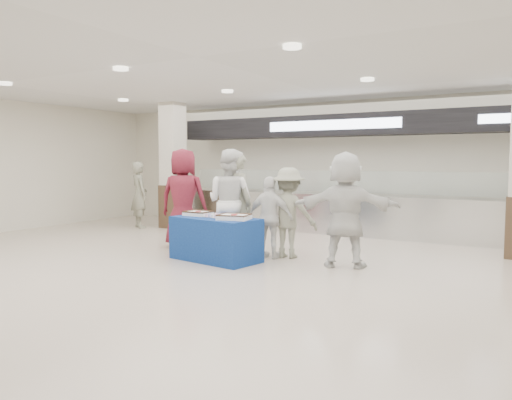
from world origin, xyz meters
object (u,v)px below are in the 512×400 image
Objects in this scene: cupcake_tray at (216,216)px; soldier_b at (288,213)px; soldier_bg at (139,195)px; sheet_cake_right at (234,216)px; civilian_maroon at (184,198)px; display_table at (216,239)px; civilian_white at (345,210)px; chef_short at (270,218)px; sheet_cake_left at (198,213)px; chef_tall at (230,202)px; soldier_a at (238,203)px.

cupcake_tray is 0.27× the size of soldier_b.
cupcake_tray is 0.25× the size of soldier_bg.
civilian_maroon is at bearing 154.00° from sheet_cake_right.
display_table is 2.29m from civilian_white.
sheet_cake_right is at bearing -12.93° from cupcake_tray.
civilian_maroon is 3.28m from soldier_bg.
sheet_cake_left is at bearing 19.71° from chef_short.
soldier_b is at bearing -166.20° from chef_tall.
civilian_maroon is (-1.34, 0.79, 0.61)m from display_table.
sheet_cake_right is 0.29× the size of civilian_maroon.
civilian_white reaches higher than sheet_cake_left.
soldier_b is (1.09, 0.24, -0.17)m from chef_tall.
soldier_bg is (-4.58, 2.55, 0.05)m from sheet_cake_right.
civilian_maroon is (-1.32, 0.76, 0.21)m from cupcake_tray.
chef_short is at bearing 24.11° from sheet_cake_left.
sheet_cake_right is at bearing 53.44° from soldier_b.
soldier_b is at bearing 164.33° from civilian_maroon.
soldier_a is 2.13m from civilian_white.
soldier_b reaches higher than cupcake_tray.
chef_tall reaches higher than chef_short.
sheet_cake_right is at bearing 136.19° from civilian_maroon.
soldier_bg is at bearing 158.24° from display_table.
soldier_bg is at bearing 150.89° from sheet_cake_right.
chef_tall is (0.34, 0.53, 0.18)m from sheet_cake_left.
civilian_maroon is 3.46m from civilian_white.
chef_tall is 2.24m from civilian_white.
soldier_a is (1.33, -0.05, -0.04)m from civilian_maroon.
display_table is 0.82× the size of civilian_white.
cupcake_tray is at bearing 113.82° from soldier_a.
sheet_cake_right is 0.30× the size of soldier_a.
chef_tall reaches higher than sheet_cake_right.
soldier_a reaches higher than civilian_white.
soldier_a is at bearing 118.37° from sheet_cake_right.
soldier_bg is at bearing -22.95° from chef_tall.
sheet_cake_right is 5.25m from soldier_bg.
soldier_a is at bearing -12.42° from chef_short.
display_table is 3.59× the size of cupcake_tray.
soldier_b is (0.24, 0.24, 0.08)m from chef_short.
soldier_a is 4.49m from soldier_bg.
civilian_maroon reaches higher than soldier_bg.
sheet_cake_left is 0.23× the size of civilian_maroon.
soldier_bg is (-4.14, 1.74, -0.09)m from soldier_a.
soldier_bg is at bearing -24.63° from soldier_b.
soldier_a reaches higher than soldier_bg.
civilian_white is at bearing 159.72° from civilian_maroon.
soldier_bg is at bearing -48.79° from civilian_maroon.
display_table is 1.06× the size of chef_short.
civilian_white is at bearing 15.98° from cupcake_tray.
civilian_white is (2.58, 0.53, 0.14)m from sheet_cake_left.
cupcake_tray is at bearing 167.07° from sheet_cake_right.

